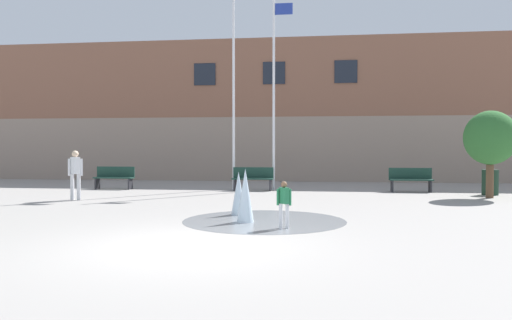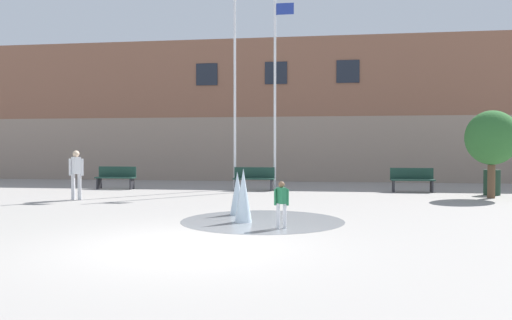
{
  "view_description": "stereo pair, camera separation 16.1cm",
  "coord_description": "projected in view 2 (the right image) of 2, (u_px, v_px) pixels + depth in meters",
  "views": [
    {
      "loc": [
        2.28,
        -8.23,
        1.69
      ],
      "look_at": [
        0.3,
        7.1,
        1.3
      ],
      "focal_mm": 35.0,
      "sensor_mm": 36.0,
      "label": 1
    },
    {
      "loc": [
        2.44,
        -8.21,
        1.69
      ],
      "look_at": [
        0.3,
        7.1,
        1.3
      ],
      "focal_mm": 35.0,
      "sensor_mm": 36.0,
      "label": 2
    }
  ],
  "objects": [
    {
      "name": "ground_plane",
      "position": [
        181.0,
        246.0,
        8.5
      ],
      "size": [
        100.0,
        100.0,
        0.0
      ],
      "primitive_type": "plane",
      "color": "gray"
    },
    {
      "name": "library_building",
      "position": [
        281.0,
        114.0,
        27.65
      ],
      "size": [
        36.0,
        6.05,
        7.14
      ],
      "color": "gray",
      "rests_on": "ground"
    },
    {
      "name": "splash_fountain",
      "position": [
        246.0,
        201.0,
        11.73
      ],
      "size": [
        3.76,
        3.76,
        1.22
      ],
      "color": "gray",
      "rests_on": "ground"
    },
    {
      "name": "park_bench_far_left",
      "position": [
        116.0,
        177.0,
        20.27
      ],
      "size": [
        1.6,
        0.44,
        0.91
      ],
      "color": "#28282D",
      "rests_on": "ground"
    },
    {
      "name": "park_bench_left_of_flagpoles",
      "position": [
        254.0,
        178.0,
        19.52
      ],
      "size": [
        1.6,
        0.44,
        0.91
      ],
      "color": "#28282D",
      "rests_on": "ground"
    },
    {
      "name": "park_bench_center",
      "position": [
        412.0,
        179.0,
        18.84
      ],
      "size": [
        1.6,
        0.44,
        0.91
      ],
      "color": "#28282D",
      "rests_on": "ground"
    },
    {
      "name": "adult_in_red",
      "position": [
        76.0,
        171.0,
        16.08
      ],
      "size": [
        0.5,
        0.38,
        1.59
      ],
      "rotation": [
        0.0,
        0.0,
        2.41
      ],
      "color": "silver",
      "rests_on": "ground"
    },
    {
      "name": "child_running",
      "position": [
        281.0,
        201.0,
        10.37
      ],
      "size": [
        0.31,
        0.24,
        0.99
      ],
      "rotation": [
        0.0,
        0.0,
        -0.85
      ],
      "color": "silver",
      "rests_on": "ground"
    },
    {
      "name": "flagpole_left",
      "position": [
        235.0,
        75.0,
        20.08
      ],
      "size": [
        0.8,
        0.1,
        8.68
      ],
      "color": "silver",
      "rests_on": "ground"
    },
    {
      "name": "flagpole_right",
      "position": [
        276.0,
        86.0,
        19.87
      ],
      "size": [
        0.8,
        0.1,
        7.81
      ],
      "color": "silver",
      "rests_on": "ground"
    },
    {
      "name": "trash_can",
      "position": [
        492.0,
        182.0,
        17.62
      ],
      "size": [
        0.56,
        0.56,
        0.9
      ],
      "primitive_type": "cylinder",
      "color": "#193323",
      "rests_on": "ground"
    },
    {
      "name": "street_tree_near_building",
      "position": [
        492.0,
        138.0,
        16.53
      ],
      "size": [
        1.7,
        1.7,
        2.92
      ],
      "color": "brown",
      "rests_on": "ground"
    }
  ]
}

